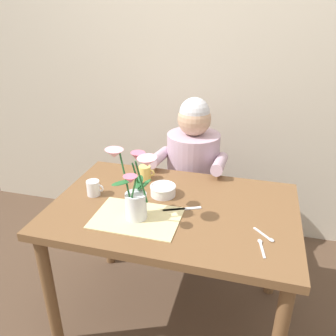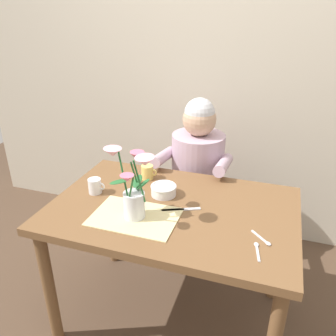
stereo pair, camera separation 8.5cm
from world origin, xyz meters
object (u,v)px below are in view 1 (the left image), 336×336
(seated_person, at_px, (192,182))
(ceramic_bowl, at_px, (163,190))
(ceramic_mug, at_px, (93,188))
(flower_vase, at_px, (135,188))
(tea_cup, at_px, (145,173))
(dinner_knife, at_px, (182,209))

(seated_person, xyz_separation_m, ceramic_bowl, (-0.05, -0.52, 0.21))
(ceramic_bowl, xyz_separation_m, ceramic_mug, (-0.35, -0.10, 0.01))
(flower_vase, relative_size, tea_cup, 3.72)
(flower_vase, height_order, ceramic_bowl, flower_vase)
(tea_cup, distance_m, ceramic_mug, 0.32)
(seated_person, distance_m, ceramic_bowl, 0.56)
(seated_person, xyz_separation_m, dinner_knife, (0.08, -0.64, 0.18))
(seated_person, relative_size, dinner_knife, 5.97)
(tea_cup, xyz_separation_m, ceramic_mug, (-0.20, -0.25, 0.00))
(flower_vase, height_order, ceramic_mug, flower_vase)
(ceramic_bowl, height_order, tea_cup, tea_cup)
(ceramic_bowl, bearing_deg, tea_cup, 134.94)
(seated_person, xyz_separation_m, tea_cup, (-0.20, -0.37, 0.22))
(seated_person, xyz_separation_m, flower_vase, (-0.11, -0.76, 0.34))
(ceramic_bowl, xyz_separation_m, tea_cup, (-0.15, 0.15, 0.01))
(dinner_knife, relative_size, tea_cup, 2.04)
(seated_person, height_order, tea_cup, seated_person)
(seated_person, xyz_separation_m, ceramic_mug, (-0.40, -0.62, 0.22))
(tea_cup, bearing_deg, seated_person, 61.64)
(ceramic_bowl, height_order, dinner_knife, ceramic_bowl)
(flower_vase, relative_size, dinner_knife, 1.82)
(ceramic_bowl, height_order, ceramic_mug, ceramic_mug)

